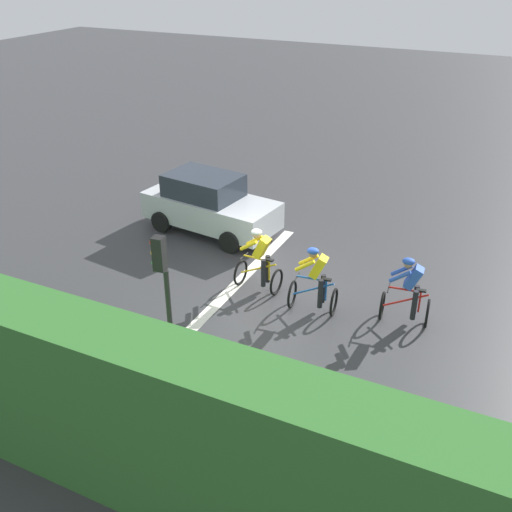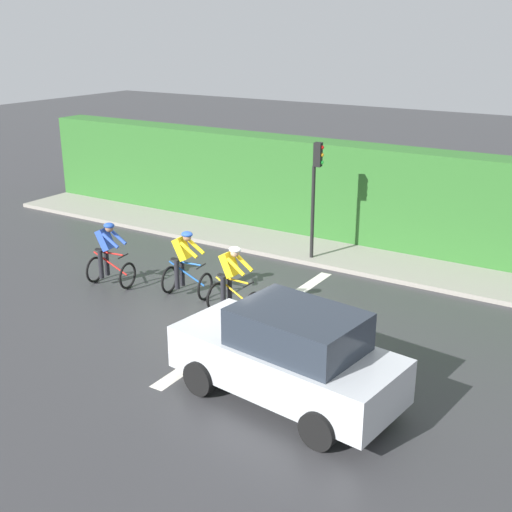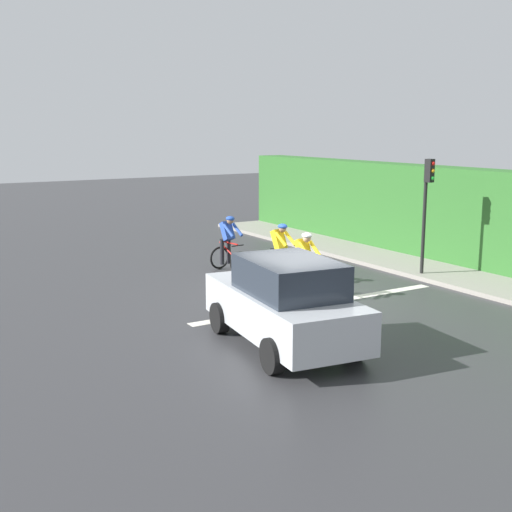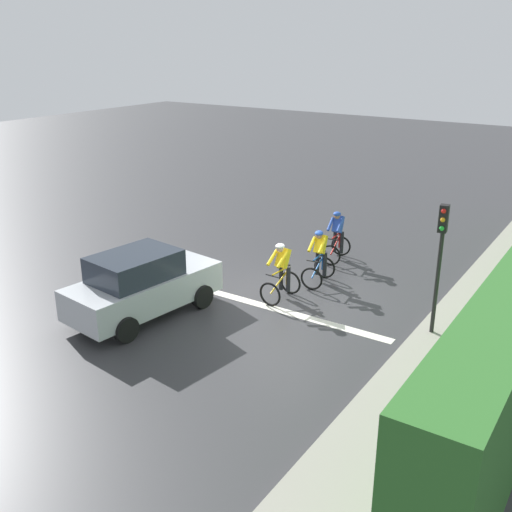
% 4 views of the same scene
% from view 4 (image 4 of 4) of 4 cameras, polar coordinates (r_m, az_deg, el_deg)
% --- Properties ---
extents(ground_plane, '(80.00, 80.00, 0.00)m').
position_cam_4_polar(ground_plane, '(16.62, 2.66, -4.11)').
color(ground_plane, '#333335').
extents(sidewalk_kerb, '(2.80, 19.47, 0.12)m').
position_cam_4_polar(sidewalk_kerb, '(16.68, 21.89, -5.33)').
color(sidewalk_kerb, gray).
rests_on(sidewalk_kerb, ground).
extents(road_marking_stop_line, '(7.00, 0.30, 0.01)m').
position_cam_4_polar(road_marking_stop_line, '(16.07, 1.36, -4.96)').
color(road_marking_stop_line, silver).
rests_on(road_marking_stop_line, ground).
extents(cyclist_lead, '(0.80, 1.15, 1.66)m').
position_cam_4_polar(cyclist_lead, '(19.38, 7.79, 1.85)').
color(cyclist_lead, black).
rests_on(cyclist_lead, ground).
extents(cyclist_second, '(0.79, 1.14, 1.66)m').
position_cam_4_polar(cyclist_second, '(17.43, 6.11, -0.19)').
color(cyclist_second, black).
rests_on(cyclist_second, ground).
extents(cyclist_mid, '(0.72, 1.10, 1.66)m').
position_cam_4_polar(cyclist_mid, '(16.28, 2.47, -1.60)').
color(cyclist_mid, black).
rests_on(cyclist_mid, ground).
extents(car_silver, '(2.26, 4.28, 1.76)m').
position_cam_4_polar(car_silver, '(15.58, -10.91, -2.68)').
color(car_silver, '#B7BCC1').
rests_on(car_silver, ground).
extents(traffic_light_near_crossing, '(0.22, 0.31, 3.34)m').
position_cam_4_polar(traffic_light_near_crossing, '(14.31, 17.30, 0.45)').
color(traffic_light_near_crossing, black).
rests_on(traffic_light_near_crossing, ground).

